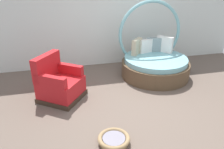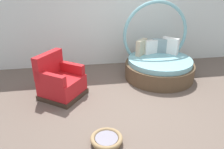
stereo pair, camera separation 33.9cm
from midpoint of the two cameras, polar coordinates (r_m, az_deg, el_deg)
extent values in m
cube|color=#66564C|center=(4.55, 6.47, -8.51)|extent=(8.00, 8.00, 0.02)
cube|color=silver|center=(6.31, 1.16, 14.39)|extent=(8.00, 0.12, 2.68)
cylinder|color=brown|center=(5.84, 13.49, 1.05)|extent=(1.72, 1.72, 0.39)
cylinder|color=#7AB7C1|center=(5.75, 13.74, 3.36)|extent=(1.58, 1.58, 0.12)
torus|color=#7AB7C1|center=(6.00, 12.60, 9.89)|extent=(1.71, 0.08, 1.71)
cube|color=white|center=(6.10, 16.21, 7.04)|extent=(0.37, 0.40, 0.42)
cube|color=gray|center=(6.12, 13.49, 7.13)|extent=(0.39, 0.21, 0.37)
cube|color=white|center=(5.99, 11.40, 6.86)|extent=(0.37, 0.21, 0.35)
cube|color=#BCB293|center=(5.85, 9.14, 6.84)|extent=(0.36, 0.37, 0.40)
cube|color=#38281E|center=(4.96, -10.40, -4.94)|extent=(1.11, 1.11, 0.10)
cube|color=red|center=(4.85, -10.60, -2.68)|extent=(1.06, 1.06, 0.34)
cube|color=red|center=(4.86, -13.92, 2.50)|extent=(0.57, 0.71, 0.50)
cube|color=red|center=(4.51, -13.28, -1.17)|extent=(0.63, 0.50, 0.22)
cube|color=red|center=(4.97, -8.67, 1.69)|extent=(0.63, 0.50, 0.22)
cylinder|color=#9E7F56|center=(3.68, 1.37, -16.80)|extent=(0.44, 0.44, 0.06)
torus|color=#9E7F56|center=(3.64, 1.38, -16.03)|extent=(0.51, 0.51, 0.07)
cylinder|color=gray|center=(3.64, 1.37, -16.15)|extent=(0.36, 0.36, 0.05)
camera|label=1|loc=(0.17, -87.89, 0.97)|focal=35.97mm
camera|label=2|loc=(0.17, 92.11, -0.97)|focal=35.97mm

